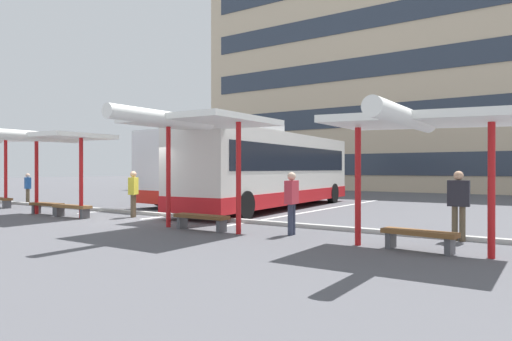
# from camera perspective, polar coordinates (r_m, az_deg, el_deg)

# --- Properties ---
(ground_plane) EXTENTS (160.00, 160.00, 0.00)m
(ground_plane) POSITION_cam_1_polar(r_m,az_deg,el_deg) (16.68, -13.04, -5.86)
(ground_plane) COLOR #515156
(terminal_building) EXTENTS (33.02, 10.90, 22.12)m
(terminal_building) POSITION_cam_1_polar(r_m,az_deg,el_deg) (42.55, 17.11, 10.95)
(terminal_building) COLOR #C6B293
(terminal_building) RESTS_ON ground
(coach_bus_0) EXTENTS (3.26, 10.31, 3.81)m
(coach_bus_0) POSITION_cam_1_polar(r_m,az_deg,el_deg) (23.24, -3.46, 0.34)
(coach_bus_0) COLOR silver
(coach_bus_0) RESTS_ON ground
(coach_bus_1) EXTENTS (3.50, 12.27, 3.63)m
(coach_bus_1) POSITION_cam_1_polar(r_m,az_deg,el_deg) (20.11, 2.17, 0.08)
(coach_bus_1) COLOR silver
(coach_bus_1) RESTS_ON ground
(lane_stripe_0) EXTENTS (0.16, 14.00, 0.01)m
(lane_stripe_0) POSITION_cam_1_polar(r_m,az_deg,el_deg) (23.83, -7.57, -4.03)
(lane_stripe_0) COLOR white
(lane_stripe_0) RESTS_ON ground
(lane_stripe_1) EXTENTS (0.16, 14.00, 0.01)m
(lane_stripe_1) POSITION_cam_1_polar(r_m,az_deg,el_deg) (21.61, -0.34, -4.46)
(lane_stripe_1) COLOR white
(lane_stripe_1) RESTS_ON ground
(lane_stripe_2) EXTENTS (0.16, 14.00, 0.01)m
(lane_stripe_2) POSITION_cam_1_polar(r_m,az_deg,el_deg) (19.81, 8.38, -4.89)
(lane_stripe_2) COLOR white
(lane_stripe_2) RESTS_ON ground
(bench_1) EXTENTS (1.62, 0.52, 0.45)m
(bench_1) POSITION_cam_1_polar(r_m,az_deg,el_deg) (23.65, -29.55, -3.29)
(bench_1) COLOR brown
(bench_1) RESTS_ON ground
(waiting_shelter_1) EXTENTS (3.84, 4.31, 3.11)m
(waiting_shelter_1) POSITION_cam_1_polar(r_m,az_deg,el_deg) (18.29, -24.41, 3.68)
(waiting_shelter_1) COLOR red
(waiting_shelter_1) RESTS_ON ground
(bench_2) EXTENTS (1.59, 0.55, 0.45)m
(bench_2) POSITION_cam_1_polar(r_m,az_deg,el_deg) (19.26, -24.90, -4.07)
(bench_2) COLOR brown
(bench_2) RESTS_ON ground
(bench_3) EXTENTS (1.71, 0.53, 0.45)m
(bench_3) POSITION_cam_1_polar(r_m,az_deg,el_deg) (17.68, -22.20, -4.43)
(bench_3) COLOR brown
(bench_3) RESTS_ON ground
(waiting_shelter_2) EXTENTS (3.63, 4.85, 3.26)m
(waiting_shelter_2) POSITION_cam_1_polar(r_m,az_deg,el_deg) (12.86, -7.72, 5.87)
(waiting_shelter_2) COLOR red
(waiting_shelter_2) RESTS_ON ground
(bench_4) EXTENTS (1.78, 0.43, 0.45)m
(bench_4) POSITION_cam_1_polar(r_m,az_deg,el_deg) (13.07, -6.93, -6.04)
(bench_4) COLOR brown
(bench_4) RESTS_ON ground
(waiting_shelter_3) EXTENTS (3.75, 4.19, 2.94)m
(waiting_shelter_3) POSITION_cam_1_polar(r_m,az_deg,el_deg) (10.04, 19.57, 5.64)
(waiting_shelter_3) COLOR red
(waiting_shelter_3) RESTS_ON ground
(bench_5) EXTENTS (1.61, 0.61, 0.45)m
(bench_5) POSITION_cam_1_polar(r_m,az_deg,el_deg) (10.31, 19.87, -7.76)
(bench_5) COLOR brown
(bench_5) RESTS_ON ground
(platform_kerb) EXTENTS (44.00, 0.24, 0.12)m
(platform_kerb) POSITION_cam_1_polar(r_m,az_deg,el_deg) (17.15, -11.33, -5.49)
(platform_kerb) COLOR #ADADA8
(platform_kerb) RESTS_ON ground
(waiting_passenger_0) EXTENTS (0.50, 0.23, 1.71)m
(waiting_passenger_0) POSITION_cam_1_polar(r_m,az_deg,el_deg) (12.07, 24.19, -3.45)
(waiting_passenger_0) COLOR brown
(waiting_passenger_0) RESTS_ON ground
(waiting_passenger_1) EXTENTS (0.49, 0.33, 1.53)m
(waiting_passenger_1) POSITION_cam_1_polar(r_m,az_deg,el_deg) (25.68, -26.84, -1.81)
(waiting_passenger_1) COLOR brown
(waiting_passenger_1) RESTS_ON ground
(waiting_passenger_2) EXTENTS (0.43, 0.53, 1.68)m
(waiting_passenger_2) POSITION_cam_1_polar(r_m,az_deg,el_deg) (17.02, -15.22, -2.47)
(waiting_passenger_2) COLOR brown
(waiting_passenger_2) RESTS_ON ground
(waiting_passenger_3) EXTENTS (0.27, 0.50, 1.67)m
(waiting_passenger_3) POSITION_cam_1_polar(r_m,az_deg,el_deg) (12.06, 4.51, -3.56)
(waiting_passenger_3) COLOR #33384C
(waiting_passenger_3) RESTS_ON ground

